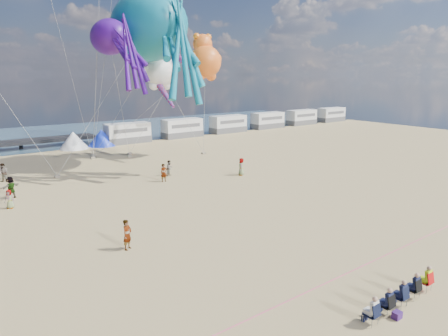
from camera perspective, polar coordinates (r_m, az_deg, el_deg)
The scene contains 31 objects.
ground at distance 26.29m, azimuth 10.33°, elevation -9.54°, with size 120.00×120.00×0.00m, color tan.
water at distance 74.23m, azimuth -22.45°, elevation 4.43°, with size 120.00×120.00×0.00m, color #355166.
motorhome_0 at distance 61.80m, azimuth -13.60°, elevation 4.87°, with size 6.60×2.50×3.00m, color silver.
motorhome_1 at distance 66.07m, azimuth -6.00°, elevation 5.68°, with size 6.60×2.50×3.00m, color silver.
motorhome_2 at distance 71.36m, azimuth 0.60°, elevation 6.31°, with size 6.60×2.50×3.00m, color silver.
motorhome_3 at distance 77.45m, azimuth 6.23°, elevation 6.78°, with size 6.60×2.50×3.00m, color silver.
motorhome_4 at distance 84.18m, azimuth 11.02°, elevation 7.12°, with size 6.60×2.50×3.00m, color silver.
motorhome_5 at distance 91.40m, azimuth 15.07°, elevation 7.38°, with size 6.60×2.50×3.00m, color silver.
tent_white at distance 59.21m, azimuth -20.71°, elevation 3.74°, with size 4.00×4.00×2.40m, color white.
tent_blue at distance 60.41m, azimuth -17.07°, elevation 4.18°, with size 4.00×4.00×2.40m, color #1933CC.
spectator_row at distance 20.09m, azimuth 23.88°, elevation -15.97°, with size 6.10×0.90×1.30m, color black, non-canonical shape.
cooler_purple at distance 19.40m, azimuth 23.48°, elevation -18.71°, with size 0.40×0.30×0.32m, color #3C1B68.
rope_line at distance 23.50m, azimuth 19.48°, elevation -12.91°, with size 0.03×0.03×34.00m, color #F2338C.
standing_person at distance 24.38m, azimuth -13.66°, elevation -9.23°, with size 0.67×0.44×1.83m, color tan.
beachgoer_0 at distance 40.80m, azimuth 2.49°, elevation 0.19°, with size 0.65×0.43×1.78m, color #7F6659.
beachgoer_1 at distance 43.54m, azimuth -28.97°, elevation -0.61°, with size 0.89×0.58×1.83m, color #7F6659.
beachgoer_4 at distance 37.54m, azimuth -28.16°, elevation -2.47°, with size 1.10×0.46×1.87m, color #7F6659.
beachgoer_5 at distance 38.72m, azimuth -8.60°, elevation -0.68°, with size 1.62×0.52×1.75m, color #7F6659.
beachgoer_6 at distance 34.89m, azimuth -28.31°, elevation -3.93°, with size 0.54×0.35×1.48m, color #7F6659.
beachgoer_7 at distance 40.94m, azimuth -7.80°, elevation -0.00°, with size 0.78×0.51×1.60m, color #7F6659.
sandbag_a at distance 43.24m, azimuth -22.71°, elevation -1.15°, with size 0.50×0.35×0.22m, color gray.
sandbag_b at distance 51.28m, azimuth -13.34°, elevation 1.65°, with size 0.50×0.35×0.22m, color gray.
sandbag_c at distance 51.93m, azimuth -2.95°, elevation 2.13°, with size 0.50×0.35×0.22m, color gray.
sandbag_d at distance 53.04m, azimuth -13.30°, elevation 2.03°, with size 0.50×0.35×0.22m, color gray.
sandbag_e at distance 51.32m, azimuth -18.21°, elevation 1.35°, with size 0.50×0.35×0.22m, color gray.
kite_octopus_teal at distance 46.92m, azimuth -10.80°, elevation 19.27°, with size 5.31×12.40×14.17m, color #10748F, non-canonical shape.
kite_octopus_purple at distance 44.15m, azimuth -16.06°, elevation 17.54°, with size 3.67×8.56×9.78m, color #3E0D7F, non-canonical shape.
kite_panda at distance 50.91m, azimuth -9.17°, elevation 13.57°, with size 4.82×4.53×6.80m, color white, non-canonical shape.
kite_teddy_orange at distance 50.01m, azimuth -2.69°, elevation 14.92°, with size 4.73×4.45×6.67m, color orange, non-canonical shape.
windsock_mid at distance 52.45m, azimuth -5.95°, elevation 14.93°, with size 1.00×5.49×5.49m, color red, non-canonical shape.
windsock_right at distance 48.54m, azimuth -8.42°, elevation 10.39°, with size 0.90×5.67×5.67m, color red, non-canonical shape.
Camera 1 is at (-17.99, -16.31, 10.07)m, focal length 32.00 mm.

